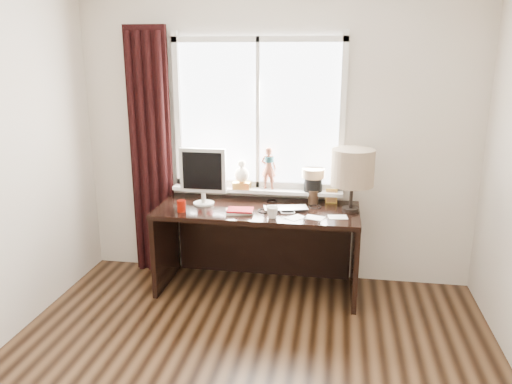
% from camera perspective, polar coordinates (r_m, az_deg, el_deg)
% --- Properties ---
extents(wall_back, '(3.50, 0.00, 2.60)m').
position_cam_1_polar(wall_back, '(4.43, 2.24, 6.32)').
color(wall_back, beige).
rests_on(wall_back, ground).
extents(laptop, '(0.41, 0.31, 0.03)m').
position_cam_1_polar(laptop, '(4.16, 3.46, -1.91)').
color(laptop, silver).
rests_on(laptop, desk).
extents(mug, '(0.13, 0.12, 0.10)m').
position_cam_1_polar(mug, '(3.96, 1.89, -2.29)').
color(mug, white).
rests_on(mug, desk).
extents(red_cup, '(0.07, 0.07, 0.09)m').
position_cam_1_polar(red_cup, '(4.16, -8.52, -1.59)').
color(red_cup, '#7A0C01').
rests_on(red_cup, desk).
extents(window, '(1.52, 0.21, 1.40)m').
position_cam_1_polar(window, '(4.39, 0.27, 6.30)').
color(window, white).
rests_on(window, ground).
extents(curtain, '(0.38, 0.09, 2.25)m').
position_cam_1_polar(curtain, '(4.65, -11.96, 4.12)').
color(curtain, black).
rests_on(curtain, floor).
extents(desk, '(1.70, 0.70, 0.75)m').
position_cam_1_polar(desk, '(4.38, 0.37, -4.53)').
color(desk, black).
rests_on(desk, floor).
extents(monitor, '(0.40, 0.18, 0.49)m').
position_cam_1_polar(monitor, '(4.27, -6.09, 2.18)').
color(monitor, beige).
rests_on(monitor, desk).
extents(notebook_stack, '(0.25, 0.21, 0.03)m').
position_cam_1_polar(notebook_stack, '(4.09, -1.88, -2.16)').
color(notebook_stack, beige).
rests_on(notebook_stack, desk).
extents(brush_holder, '(0.09, 0.09, 0.25)m').
position_cam_1_polar(brush_holder, '(4.35, 6.56, -0.54)').
color(brush_holder, black).
rests_on(brush_holder, desk).
extents(icon_frame, '(0.10, 0.02, 0.13)m').
position_cam_1_polar(icon_frame, '(4.38, 8.62, -0.46)').
color(icon_frame, gold).
rests_on(icon_frame, desk).
extents(table_lamp, '(0.35, 0.35, 0.52)m').
position_cam_1_polar(table_lamp, '(4.12, 10.98, 2.67)').
color(table_lamp, black).
rests_on(table_lamp, desk).
extents(loose_papers, '(0.50, 0.23, 0.00)m').
position_cam_1_polar(loose_papers, '(4.00, 6.86, -2.90)').
color(loose_papers, white).
rests_on(loose_papers, desk).
extents(desk_cables, '(0.56, 0.43, 0.01)m').
position_cam_1_polar(desk_cables, '(4.24, 3.05, -1.72)').
color(desk_cables, black).
rests_on(desk_cables, desk).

